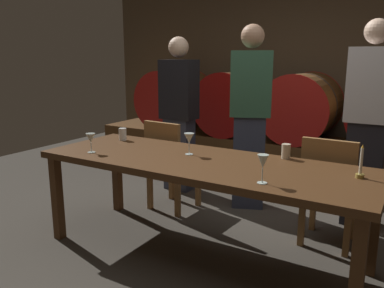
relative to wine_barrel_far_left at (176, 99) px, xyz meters
The scene contains 18 objects.
ground_plane 3.05m from the wine_barrel_far_left, 50.42° to the right, with size 8.24×8.24×0.00m, color #3F3A33.
back_wall 1.98m from the wine_barrel_far_left, 16.47° to the left, with size 6.34×0.24×2.54m, color brown.
barrel_shelf 1.97m from the wine_barrel_far_left, ahead, with size 5.70×0.90×0.46m, color brown.
wine_barrel_far_left is the anchor object (origin of this frame).
wine_barrel_left 0.95m from the wine_barrel_far_left, ahead, with size 0.83×0.91×0.83m.
wine_barrel_center 1.85m from the wine_barrel_far_left, ahead, with size 0.83×0.91×0.83m.
dining_table 2.99m from the wine_barrel_far_left, 53.18° to the right, with size 2.44×0.84×0.74m.
chair_left 2.11m from the wine_barrel_far_left, 58.48° to the right, with size 0.43×0.43×0.88m.
chair_right 3.14m from the wine_barrel_far_left, 34.41° to the right, with size 0.40×0.40×0.88m.
guest_left 1.45m from the wine_barrel_far_left, 55.24° to the right, with size 0.38×0.24×1.67m.
guest_center 2.13m from the wine_barrel_far_left, 37.12° to the right, with size 0.44×0.37×1.76m.
guest_right 2.97m from the wine_barrel_far_left, 23.24° to the right, with size 0.38×0.25×1.77m.
candle_center 3.62m from the wine_barrel_far_left, 38.53° to the right, with size 0.05×0.05×0.21m.
wine_glass_left 2.80m from the wine_barrel_far_left, 70.24° to the right, with size 0.07×0.07×0.15m.
wine_glass_center 2.81m from the wine_barrel_far_left, 54.64° to the right, with size 0.08×0.08×0.17m.
wine_glass_right 3.56m from the wine_barrel_far_left, 48.50° to the right, with size 0.07×0.07×0.17m.
cup_left 2.32m from the wine_barrel_far_left, 68.44° to the right, with size 0.07×0.07×0.11m, color white.
cup_right 3.07m from the wine_barrel_far_left, 41.52° to the right, with size 0.06×0.06×0.11m, color beige.
Camera 1 is at (1.27, -2.51, 1.47)m, focal length 36.63 mm.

